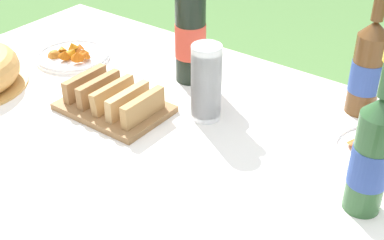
% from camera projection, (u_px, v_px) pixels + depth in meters
% --- Properties ---
extents(garden_table, '(1.70, 1.17, 0.68)m').
position_uv_depth(garden_table, '(156.00, 193.00, 1.14)').
color(garden_table, brown).
rests_on(garden_table, ground_plane).
extents(tablecloth, '(1.71, 1.18, 0.10)m').
position_uv_depth(tablecloth, '(156.00, 177.00, 1.12)').
color(tablecloth, white).
rests_on(tablecloth, garden_table).
extents(cup_stack, '(0.07, 0.07, 0.19)m').
position_uv_depth(cup_stack, '(206.00, 83.00, 1.24)').
color(cup_stack, white).
rests_on(cup_stack, tablecloth).
extents(cider_bottle_green, '(0.07, 0.07, 0.32)m').
position_uv_depth(cider_bottle_green, '(372.00, 155.00, 0.95)').
color(cider_bottle_green, '#2D562D').
rests_on(cider_bottle_green, tablecloth).
extents(cider_bottle_amber, '(0.07, 0.07, 0.32)m').
position_uv_depth(cider_bottle_amber, '(367.00, 67.00, 1.25)').
color(cider_bottle_amber, brown).
rests_on(cider_bottle_amber, tablecloth).
extents(juice_bottle_red, '(0.08, 0.08, 0.36)m').
position_uv_depth(juice_bottle_red, '(190.00, 32.00, 1.38)').
color(juice_bottle_red, black).
rests_on(juice_bottle_red, tablecloth).
extents(snack_plate_near, '(0.21, 0.21, 0.06)m').
position_uv_depth(snack_plate_near, '(73.00, 55.00, 1.55)').
color(snack_plate_near, white).
rests_on(snack_plate_near, tablecloth).
extents(snack_plate_left, '(0.22, 0.22, 0.05)m').
position_uv_depth(snack_plate_left, '(382.00, 153.00, 1.15)').
color(snack_plate_left, white).
rests_on(snack_plate_left, tablecloth).
extents(bread_board, '(0.26, 0.18, 0.07)m').
position_uv_depth(bread_board, '(114.00, 101.00, 1.30)').
color(bread_board, olive).
rests_on(bread_board, tablecloth).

